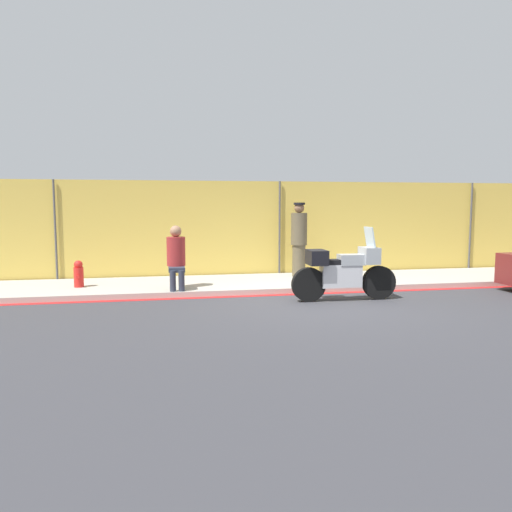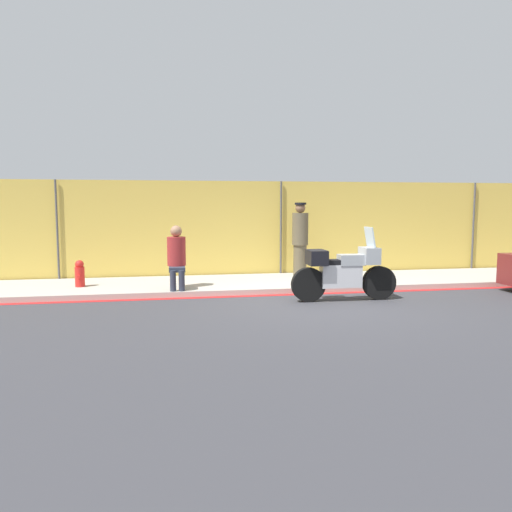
% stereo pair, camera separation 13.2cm
% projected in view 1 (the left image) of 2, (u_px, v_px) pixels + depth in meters
% --- Properties ---
extents(ground_plane, '(120.00, 120.00, 0.00)m').
position_uv_depth(ground_plane, '(321.00, 303.00, 9.96)').
color(ground_plane, '#38383D').
extents(sidewalk, '(41.99, 2.42, 0.12)m').
position_uv_depth(sidewalk, '(291.00, 282.00, 12.23)').
color(sidewalk, '#ADA89E').
rests_on(sidewalk, ground_plane).
extents(curb_paint_stripe, '(41.99, 0.18, 0.01)m').
position_uv_depth(curb_paint_stripe, '(306.00, 294.00, 10.97)').
color(curb_paint_stripe, red).
rests_on(curb_paint_stripe, ground_plane).
extents(storefront_fence, '(39.89, 0.17, 2.57)m').
position_uv_depth(storefront_fence, '(279.00, 230.00, 13.37)').
color(storefront_fence, gold).
rests_on(storefront_fence, ground_plane).
extents(motorcycle, '(2.21, 0.52, 1.51)m').
position_uv_depth(motorcycle, '(344.00, 271.00, 10.19)').
color(motorcycle, black).
rests_on(motorcycle, ground_plane).
extents(officer_standing, '(0.41, 0.41, 1.89)m').
position_uv_depth(officer_standing, '(299.00, 239.00, 12.70)').
color(officer_standing, brown).
rests_on(officer_standing, sidewalk).
extents(person_seated_on_curb, '(0.41, 0.72, 1.38)m').
position_uv_depth(person_seated_on_curb, '(176.00, 254.00, 10.92)').
color(person_seated_on_curb, '#2D3342').
rests_on(person_seated_on_curb, sidewalk).
extents(fire_hydrant, '(0.21, 0.26, 0.60)m').
position_uv_depth(fire_hydrant, '(79.00, 274.00, 11.14)').
color(fire_hydrant, red).
rests_on(fire_hydrant, sidewalk).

